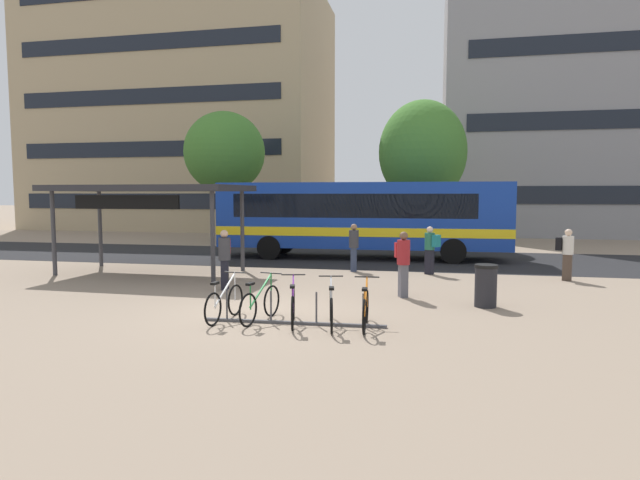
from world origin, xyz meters
TOP-DOWN VIEW (x-y plane):
  - ground at (0.00, 0.00)m, footprint 200.00×200.00m
  - bus_lane_asphalt at (0.00, 10.91)m, footprint 80.00×7.20m
  - city_bus at (0.96, 10.91)m, footprint 12.09×2.88m
  - bike_rack at (0.98, -0.77)m, footprint 3.89×0.22m
  - parked_bicycle_white_0 at (-0.56, -0.75)m, footprint 0.52×1.72m
  - parked_bicycle_green_1 at (0.23, -0.68)m, footprint 0.54×1.70m
  - parked_bicycle_purple_2 at (0.98, -0.81)m, footprint 0.59×1.69m
  - parked_bicycle_silver_3 at (1.80, -0.84)m, footprint 0.55×1.70m
  - parked_bicycle_orange_4 at (2.50, -0.80)m, footprint 0.52×1.72m
  - transit_shelter at (-5.68, 5.20)m, footprint 6.63×3.43m
  - commuter_navy_pack_0 at (1.12, 7.08)m, footprint 0.36×0.53m
  - commuter_red_pack_1 at (-1.96, 2.75)m, footprint 0.44×0.58m
  - commuter_red_pack_2 at (3.06, 2.69)m, footprint 0.48×0.60m
  - commuter_black_pack_3 at (7.96, 6.45)m, footprint 0.60×0.47m
  - commuter_teal_pack_4 at (3.77, 6.89)m, footprint 0.60×0.55m
  - trash_bin at (5.09, 1.86)m, footprint 0.55×0.55m
  - street_tree_0 at (3.28, 16.90)m, footprint 4.52×4.52m
  - street_tree_1 at (-7.67, 16.98)m, footprint 4.52×4.52m
  - building_left_wing at (-16.08, 29.70)m, footprint 22.52×12.71m
  - building_right_wing at (15.19, 28.89)m, footprint 21.27×11.65m

SIDE VIEW (x-z plane):
  - ground at x=0.00m, z-range 0.00..0.00m
  - bus_lane_asphalt at x=0.00m, z-range 0.00..0.01m
  - bike_rack at x=0.98m, z-range -0.26..0.44m
  - parked_bicycle_white_0 at x=-0.56m, z-range -0.11..0.88m
  - parked_bicycle_green_1 at x=0.23m, z-range -0.11..0.88m
  - parked_bicycle_purple_2 at x=0.98m, z-range -0.11..0.88m
  - parked_bicycle_silver_3 at x=1.80m, z-range -0.11..0.88m
  - parked_bicycle_orange_4 at x=2.50m, z-range -0.11..0.88m
  - trash_bin at x=5.09m, z-range 0.00..1.03m
  - commuter_black_pack_3 at x=7.96m, z-range 0.12..1.76m
  - commuter_teal_pack_4 at x=3.77m, z-range 0.13..1.76m
  - commuter_navy_pack_0 at x=1.12m, z-range 0.13..1.81m
  - commuter_red_pack_1 at x=-1.96m, z-range 0.13..1.84m
  - commuter_red_pack_2 at x=3.06m, z-range 0.13..1.87m
  - city_bus at x=0.96m, z-range 0.18..3.38m
  - transit_shelter at x=-5.68m, z-range 1.33..4.35m
  - street_tree_0 at x=3.28m, z-range 1.10..8.67m
  - street_tree_1 at x=-7.67m, z-range 1.39..8.73m
  - building_right_wing at x=15.19m, z-range 0.00..17.78m
  - building_left_wing at x=-16.08m, z-range 0.00..18.49m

